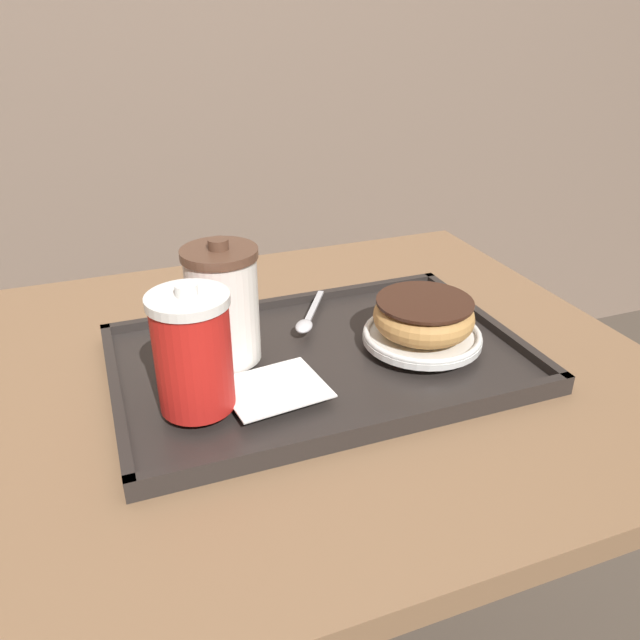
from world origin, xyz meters
TOP-DOWN VIEW (x-y plane):
  - cafe_table at (0.00, 0.00)m, footprint 0.90×0.74m
  - serving_tray at (0.03, -0.02)m, footprint 0.50×0.33m
  - napkin_paper at (-0.05, -0.09)m, footprint 0.12×0.10m
  - coffee_cup_front at (-0.13, -0.09)m, footprint 0.08×0.08m
  - coffee_cup_rear at (-0.08, -0.00)m, footprint 0.09×0.09m
  - plate_with_chocolate_donut at (0.16, -0.05)m, footprint 0.15×0.15m
  - donut_chocolate_glazed at (0.16, -0.05)m, footprint 0.13×0.13m
  - spoon at (0.04, 0.05)m, footprint 0.08×0.12m

SIDE VIEW (x-z plane):
  - cafe_table at x=0.00m, z-range 0.20..0.95m
  - serving_tray at x=0.03m, z-range 0.75..0.77m
  - napkin_paper at x=-0.05m, z-range 0.78..0.78m
  - spoon at x=0.04m, z-range 0.78..0.79m
  - plate_with_chocolate_donut at x=0.16m, z-range 0.78..0.79m
  - donut_chocolate_glazed at x=0.16m, z-range 0.79..0.83m
  - coffee_cup_front at x=-0.13m, z-range 0.77..0.91m
  - coffee_cup_rear at x=-0.08m, z-range 0.77..0.92m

